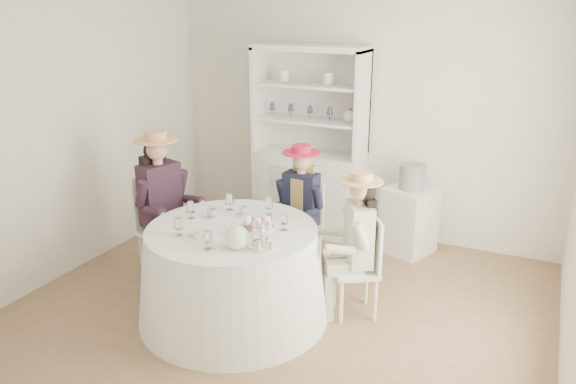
% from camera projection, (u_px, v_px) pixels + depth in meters
% --- Properties ---
extents(ground, '(4.50, 4.50, 0.00)m').
position_uv_depth(ground, '(283.00, 306.00, 5.04)').
color(ground, brown).
rests_on(ground, ground).
extents(wall_back, '(4.50, 0.00, 4.50)m').
position_uv_depth(wall_back, '(360.00, 117.00, 6.31)').
color(wall_back, silver).
rests_on(wall_back, ground).
extents(wall_front, '(4.50, 0.00, 4.50)m').
position_uv_depth(wall_front, '(113.00, 256.00, 2.89)').
color(wall_front, silver).
rests_on(wall_front, ground).
extents(wall_left, '(0.00, 4.50, 4.50)m').
position_uv_depth(wall_left, '(77.00, 134.00, 5.51)').
color(wall_left, silver).
rests_on(wall_left, ground).
extents(tea_table, '(1.62, 1.62, 0.82)m').
position_uv_depth(tea_table, '(233.00, 273.00, 4.76)').
color(tea_table, white).
rests_on(tea_table, ground).
extents(hutch, '(1.37, 0.74, 2.15)m').
position_uv_depth(hutch, '(310.00, 167.00, 6.51)').
color(hutch, silver).
rests_on(hutch, ground).
extents(side_table, '(0.60, 0.60, 0.72)m').
position_uv_depth(side_table, '(409.00, 220.00, 6.03)').
color(side_table, silver).
rests_on(side_table, ground).
extents(hatbox, '(0.35, 0.35, 0.27)m').
position_uv_depth(hatbox, '(412.00, 176.00, 5.87)').
color(hatbox, black).
rests_on(hatbox, side_table).
extents(guest_left, '(0.60, 0.55, 1.47)m').
position_uv_depth(guest_left, '(162.00, 198.00, 5.32)').
color(guest_left, silver).
rests_on(guest_left, ground).
extents(guest_mid, '(0.47, 0.49, 1.30)m').
position_uv_depth(guest_mid, '(300.00, 202.00, 5.46)').
color(guest_mid, silver).
rests_on(guest_mid, ground).
extents(guest_right, '(0.55, 0.52, 1.29)m').
position_uv_depth(guest_right, '(356.00, 237.00, 4.69)').
color(guest_right, silver).
rests_on(guest_right, ground).
extents(spare_chair, '(0.42, 0.42, 0.92)m').
position_uv_depth(spare_chair, '(288.00, 201.00, 6.22)').
color(spare_chair, silver).
rests_on(spare_chair, ground).
extents(teacup_a, '(0.11, 0.11, 0.07)m').
position_uv_depth(teacup_a, '(212.00, 214.00, 4.84)').
color(teacup_a, white).
rests_on(teacup_a, tea_table).
extents(teacup_b, '(0.09, 0.09, 0.07)m').
position_uv_depth(teacup_b, '(243.00, 211.00, 4.89)').
color(teacup_b, white).
rests_on(teacup_b, tea_table).
extents(teacup_c, '(0.11, 0.11, 0.07)m').
position_uv_depth(teacup_c, '(268.00, 224.00, 4.62)').
color(teacup_c, white).
rests_on(teacup_c, tea_table).
extents(flower_bowl, '(0.26, 0.26, 0.05)m').
position_uv_depth(flower_bowl, '(248.00, 232.00, 4.49)').
color(flower_bowl, white).
rests_on(flower_bowl, tea_table).
extents(flower_arrangement, '(0.18, 0.17, 0.07)m').
position_uv_depth(flower_arrangement, '(255.00, 222.00, 4.52)').
color(flower_arrangement, '#DD6E7A').
rests_on(flower_arrangement, tea_table).
extents(table_teapot, '(0.26, 0.19, 0.20)m').
position_uv_depth(table_teapot, '(237.00, 238.00, 4.23)').
color(table_teapot, white).
rests_on(table_teapot, tea_table).
extents(sandwich_plate, '(0.24, 0.24, 0.05)m').
position_uv_depth(sandwich_plate, '(198.00, 236.00, 4.44)').
color(sandwich_plate, white).
rests_on(sandwich_plate, tea_table).
extents(cupcake_stand, '(0.22, 0.22, 0.20)m').
position_uv_depth(cupcake_stand, '(263.00, 239.00, 4.23)').
color(cupcake_stand, white).
rests_on(cupcake_stand, tea_table).
extents(stemware_set, '(0.91, 0.92, 0.15)m').
position_uv_depth(stemware_set, '(231.00, 220.00, 4.60)').
color(stemware_set, white).
rests_on(stemware_set, tea_table).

